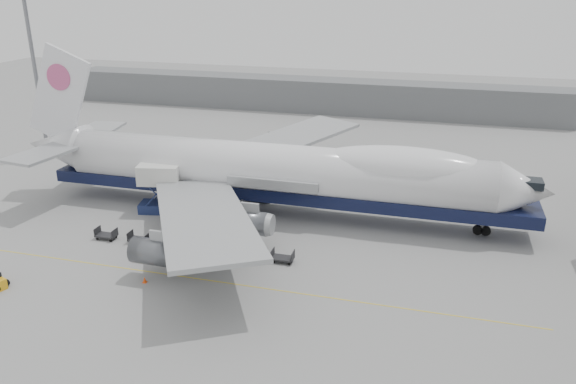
% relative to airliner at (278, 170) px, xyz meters
% --- Properties ---
extents(ground, '(260.00, 260.00, 0.00)m').
position_rel_airliner_xyz_m(ground, '(-0.64, -12.00, -5.62)').
color(ground, gray).
rests_on(ground, ground).
extents(apron_line, '(60.00, 0.15, 0.01)m').
position_rel_airliner_xyz_m(apron_line, '(-0.64, -18.00, -5.62)').
color(apron_line, gold).
rests_on(apron_line, ground).
extents(hangar, '(110.00, 8.00, 7.00)m').
position_rel_airliner_xyz_m(hangar, '(-10.64, 58.00, -2.12)').
color(hangar, slate).
rests_on(hangar, ground).
extents(floodlight_mast, '(2.40, 2.40, 25.43)m').
position_rel_airliner_xyz_m(floodlight_mast, '(-42.64, 12.00, 8.64)').
color(floodlight_mast, slate).
rests_on(floodlight_mast, ground).
extents(airliner, '(67.00, 55.30, 19.98)m').
position_rel_airliner_xyz_m(airliner, '(0.00, 0.00, 0.00)').
color(airliner, white).
rests_on(airliner, ground).
extents(catering_truck, '(5.90, 4.55, 6.21)m').
position_rel_airliner_xyz_m(catering_truck, '(-14.18, -3.48, -2.16)').
color(catering_truck, navy).
rests_on(catering_truck, ground).
extents(traffic_cone, '(0.42, 0.42, 0.62)m').
position_rel_airliner_xyz_m(traffic_cone, '(-7.59, -20.01, -5.33)').
color(traffic_cone, '#F0470C').
rests_on(traffic_cone, ground).
extents(dolly_0, '(2.30, 1.35, 1.30)m').
position_rel_airliner_xyz_m(dolly_0, '(-16.54, -12.41, -5.09)').
color(dolly_0, '#2D2D30').
rests_on(dolly_0, ground).
extents(dolly_1, '(2.30, 1.35, 1.30)m').
position_rel_airliner_xyz_m(dolly_1, '(-12.40, -12.41, -5.09)').
color(dolly_1, '#2D2D30').
rests_on(dolly_1, ground).
extents(dolly_2, '(2.30, 1.35, 1.30)m').
position_rel_airliner_xyz_m(dolly_2, '(-8.26, -12.41, -5.09)').
color(dolly_2, '#2D2D30').
rests_on(dolly_2, ground).
extents(dolly_3, '(2.30, 1.35, 1.30)m').
position_rel_airliner_xyz_m(dolly_3, '(-4.12, -12.41, -5.09)').
color(dolly_3, '#2D2D30').
rests_on(dolly_3, ground).
extents(dolly_4, '(2.30, 1.35, 1.30)m').
position_rel_airliner_xyz_m(dolly_4, '(0.02, -12.41, -5.09)').
color(dolly_4, '#2D2D30').
rests_on(dolly_4, ground).
extents(dolly_5, '(2.30, 1.35, 1.30)m').
position_rel_airliner_xyz_m(dolly_5, '(4.16, -12.41, -5.09)').
color(dolly_5, '#2D2D30').
rests_on(dolly_5, ground).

